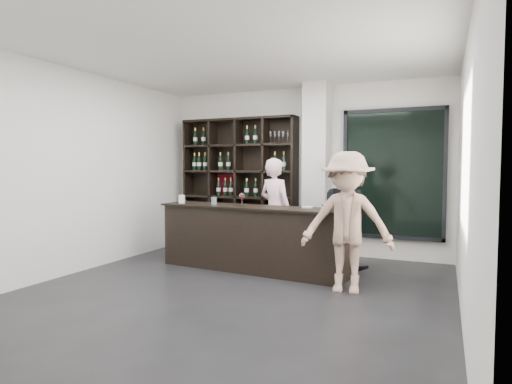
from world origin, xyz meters
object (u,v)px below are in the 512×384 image
at_px(customer, 347,222).
at_px(tasting_counter, 252,238).
at_px(taster_black, 344,215).
at_px(taster_pink, 275,210).
at_px(wine_shelf, 239,184).

bearing_deg(customer, tasting_counter, 155.48).
xyz_separation_m(taster_black, customer, (0.30, -1.21, 0.05)).
bearing_deg(tasting_counter, taster_pink, 87.23).
bearing_deg(customer, wine_shelf, 135.23).
relative_size(taster_pink, taster_black, 1.03).
xyz_separation_m(tasting_counter, customer, (1.49, -0.50, 0.37)).
bearing_deg(wine_shelf, customer, -38.79).
distance_m(tasting_counter, customer, 1.62).
bearing_deg(taster_black, tasting_counter, 46.40).
xyz_separation_m(wine_shelf, taster_pink, (1.00, -0.72, -0.37)).
xyz_separation_m(tasting_counter, taster_pink, (0.09, 0.71, 0.35)).
xyz_separation_m(tasting_counter, taster_black, (1.19, 0.71, 0.33)).
bearing_deg(taster_black, taster_pink, 15.50).
height_order(wine_shelf, taster_black, wine_shelf).
relative_size(taster_pink, customer, 0.97).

